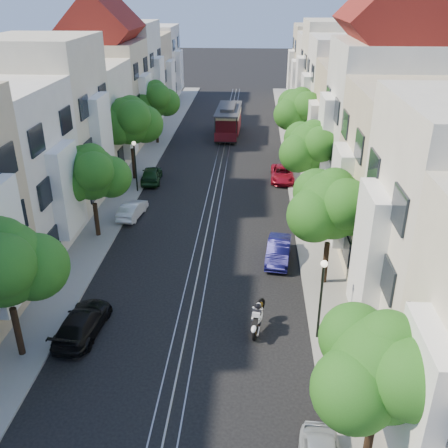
% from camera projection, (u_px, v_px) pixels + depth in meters
% --- Properties ---
extents(ground, '(200.00, 200.00, 0.00)m').
position_uv_depth(ground, '(220.00, 170.00, 45.73)').
color(ground, black).
rests_on(ground, ground).
extents(sidewalk_east, '(2.50, 80.00, 0.12)m').
position_uv_depth(sidewalk_east, '(299.00, 171.00, 45.31)').
color(sidewalk_east, gray).
rests_on(sidewalk_east, ground).
extents(sidewalk_west, '(2.50, 80.00, 0.12)m').
position_uv_depth(sidewalk_west, '(142.00, 167.00, 46.10)').
color(sidewalk_west, gray).
rests_on(sidewalk_west, ground).
extents(rail_left, '(0.06, 80.00, 0.02)m').
position_uv_depth(rail_left, '(214.00, 169.00, 45.76)').
color(rail_left, gray).
rests_on(rail_left, ground).
extents(rail_slot, '(0.06, 80.00, 0.02)m').
position_uv_depth(rail_slot, '(220.00, 169.00, 45.73)').
color(rail_slot, gray).
rests_on(rail_slot, ground).
extents(rail_right, '(0.06, 80.00, 0.02)m').
position_uv_depth(rail_right, '(226.00, 170.00, 45.70)').
color(rail_right, gray).
rests_on(rail_right, ground).
extents(lane_line, '(0.08, 80.00, 0.01)m').
position_uv_depth(lane_line, '(220.00, 169.00, 45.73)').
color(lane_line, tan).
rests_on(lane_line, ground).
extents(townhouses_east, '(7.75, 72.00, 12.00)m').
position_uv_depth(townhouses_east, '(357.00, 115.00, 42.77)').
color(townhouses_east, beige).
rests_on(townhouses_east, ground).
extents(townhouses_west, '(7.75, 72.00, 11.76)m').
position_uv_depth(townhouses_west, '(86.00, 113.00, 44.12)').
color(townhouses_west, silver).
rests_on(townhouses_west, ground).
extents(tree_e_a, '(4.72, 3.87, 6.27)m').
position_uv_depth(tree_e_a, '(383.00, 370.00, 15.49)').
color(tree_e_a, black).
rests_on(tree_e_a, ground).
extents(tree_e_b, '(4.93, 4.08, 6.68)m').
position_uv_depth(tree_e_b, '(332.00, 207.00, 26.15)').
color(tree_e_b, black).
rests_on(tree_e_b, ground).
extents(tree_e_c, '(4.84, 3.99, 6.52)m').
position_uv_depth(tree_e_c, '(312.00, 148.00, 36.12)').
color(tree_e_c, black).
rests_on(tree_e_c, ground).
extents(tree_e_d, '(5.01, 4.16, 6.85)m').
position_uv_depth(tree_e_d, '(300.00, 110.00, 45.92)').
color(tree_e_d, black).
rests_on(tree_e_d, ground).
extents(tree_w_a, '(4.93, 4.08, 6.68)m').
position_uv_depth(tree_w_a, '(4.00, 266.00, 20.64)').
color(tree_w_a, black).
rests_on(tree_w_a, ground).
extents(tree_w_b, '(4.72, 3.87, 6.27)m').
position_uv_depth(tree_w_b, '(92.00, 175.00, 31.59)').
color(tree_w_b, black).
rests_on(tree_w_b, ground).
extents(tree_w_c, '(5.13, 4.28, 7.09)m').
position_uv_depth(tree_w_c, '(131.00, 122.00, 41.22)').
color(tree_w_c, black).
rests_on(tree_w_c, ground).
extents(tree_w_d, '(4.84, 3.99, 6.52)m').
position_uv_depth(tree_w_d, '(156.00, 100.00, 51.33)').
color(tree_w_d, black).
rests_on(tree_w_d, ground).
extents(lamp_east, '(0.32, 0.32, 4.16)m').
position_uv_depth(lamp_east, '(322.00, 288.00, 22.54)').
color(lamp_east, black).
rests_on(lamp_east, ground).
extents(lamp_west, '(0.32, 0.32, 4.16)m').
position_uv_depth(lamp_west, '(135.00, 159.00, 39.45)').
color(lamp_west, black).
rests_on(lamp_west, ground).
extents(sportbike_rider, '(0.73, 2.20, 1.54)m').
position_uv_depth(sportbike_rider, '(257.00, 317.00, 23.99)').
color(sportbike_rider, black).
rests_on(sportbike_rider, ground).
extents(cable_car, '(2.77, 8.20, 3.12)m').
position_uv_depth(cable_car, '(229.00, 119.00, 55.39)').
color(cable_car, black).
rests_on(cable_car, ground).
extents(parked_car_e_mid, '(1.80, 4.03, 1.29)m').
position_uv_depth(parked_car_e_mid, '(279.00, 251.00, 30.34)').
color(parked_car_e_mid, '#0D0D41').
rests_on(parked_car_e_mid, ground).
extents(parked_car_e_far, '(2.07, 4.31, 1.19)m').
position_uv_depth(parked_car_e_far, '(282.00, 174.00, 42.96)').
color(parked_car_e_far, maroon).
rests_on(parked_car_e_far, ground).
extents(parked_car_w_near, '(2.08, 4.46, 1.26)m').
position_uv_depth(parked_car_w_near, '(82.00, 322.00, 23.87)').
color(parked_car_w_near, black).
rests_on(parked_car_w_near, ground).
extents(parked_car_w_mid, '(1.68, 3.64, 1.15)m').
position_uv_depth(parked_car_w_mid, '(132.00, 209.00, 36.11)').
color(parked_car_w_mid, silver).
rests_on(parked_car_w_mid, ground).
extents(parked_car_w_far, '(1.95, 4.13, 1.37)m').
position_uv_depth(parked_car_w_far, '(151.00, 174.00, 42.55)').
color(parked_car_w_far, '#153619').
rests_on(parked_car_w_far, ground).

